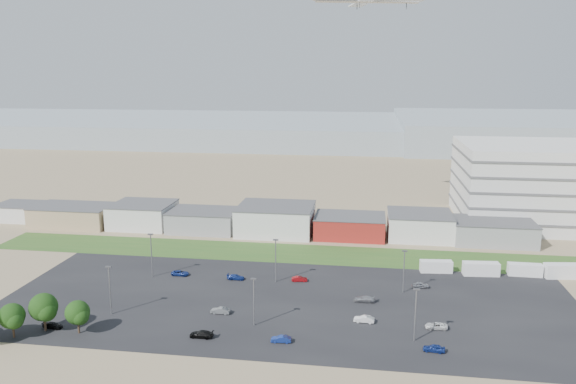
% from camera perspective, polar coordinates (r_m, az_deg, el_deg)
% --- Properties ---
extents(ground, '(700.00, 700.00, 0.00)m').
position_cam_1_polar(ground, '(102.27, -4.63, -15.30)').
color(ground, '#8A7557').
rests_on(ground, ground).
extents(parking_lot, '(120.00, 50.00, 0.01)m').
position_cam_1_polar(parking_lot, '(119.20, -0.06, -11.11)').
color(parking_lot, black).
rests_on(parking_lot, ground).
extents(grass_strip, '(160.00, 16.00, 0.02)m').
position_cam_1_polar(grass_strip, '(149.51, -0.17, -6.21)').
color(grass_strip, '#2E5620').
rests_on(grass_strip, ground).
extents(hills_backdrop, '(700.00, 200.00, 9.00)m').
position_cam_1_polar(hills_backdrop, '(406.05, 11.02, 5.88)').
color(hills_backdrop, gray).
rests_on(hills_backdrop, ground).
extents(building_row, '(170.00, 20.00, 8.00)m').
position_cam_1_polar(building_row, '(169.38, -4.92, -2.64)').
color(building_row, silver).
rests_on(building_row, ground).
extents(box_trailer_a, '(7.70, 3.03, 2.82)m').
position_cam_1_polar(box_trailer_a, '(139.99, 14.81, -7.32)').
color(box_trailer_a, silver).
rests_on(box_trailer_a, ground).
extents(box_trailer_b, '(8.46, 3.24, 3.11)m').
position_cam_1_polar(box_trailer_b, '(140.96, 19.01, -7.39)').
color(box_trailer_b, silver).
rests_on(box_trailer_b, ground).
extents(box_trailer_c, '(7.72, 2.56, 2.87)m').
position_cam_1_polar(box_trailer_c, '(144.36, 22.92, -7.29)').
color(box_trailer_c, silver).
rests_on(box_trailer_c, ground).
extents(box_trailer_d, '(9.06, 3.81, 3.30)m').
position_cam_1_polar(box_trailer_d, '(146.58, 26.23, -7.21)').
color(box_trailer_d, silver).
rests_on(box_trailer_d, ground).
extents(tree_mid, '(4.89, 4.89, 7.33)m').
position_cam_1_polar(tree_mid, '(114.42, -26.22, -11.47)').
color(tree_mid, black).
rests_on(tree_mid, ground).
extents(tree_right, '(5.51, 5.51, 8.26)m').
position_cam_1_polar(tree_right, '(114.59, -23.57, -10.93)').
color(tree_right, black).
rests_on(tree_right, ground).
extents(tree_near, '(4.75, 4.75, 7.13)m').
position_cam_1_polar(tree_near, '(111.61, -20.59, -11.61)').
color(tree_near, black).
rests_on(tree_near, ground).
extents(lightpole_front_l, '(1.17, 0.49, 9.95)m').
position_cam_1_polar(lightpole_front_l, '(117.20, -17.63, -9.50)').
color(lightpole_front_l, slate).
rests_on(lightpole_front_l, ground).
extents(lightpole_front_m, '(1.11, 0.46, 9.40)m').
position_cam_1_polar(lightpole_front_m, '(107.47, -3.49, -11.09)').
color(lightpole_front_m, slate).
rests_on(lightpole_front_m, ground).
extents(lightpole_front_r, '(1.16, 0.48, 9.87)m').
position_cam_1_polar(lightpole_front_r, '(103.91, 12.81, -12.09)').
color(lightpole_front_r, slate).
rests_on(lightpole_front_r, ground).
extents(lightpole_back_l, '(1.23, 0.51, 10.42)m').
position_cam_1_polar(lightpole_back_l, '(135.06, -13.69, -6.27)').
color(lightpole_back_l, slate).
rests_on(lightpole_back_l, ground).
extents(lightpole_back_m, '(1.19, 0.49, 10.08)m').
position_cam_1_polar(lightpole_back_m, '(128.26, -1.26, -6.99)').
color(lightpole_back_m, slate).
rests_on(lightpole_back_m, ground).
extents(lightpole_back_r, '(1.12, 0.47, 9.54)m').
position_cam_1_polar(lightpole_back_r, '(124.80, 11.69, -7.93)').
color(lightpole_back_r, slate).
rests_on(lightpole_back_r, ground).
extents(parked_car_0, '(4.21, 2.06, 1.15)m').
position_cam_1_polar(parked_car_0, '(111.18, 14.82, -13.00)').
color(parked_car_0, silver).
rests_on(parked_car_0, ground).
extents(parked_car_1, '(4.01, 1.65, 1.29)m').
position_cam_1_polar(parked_car_1, '(111.10, 7.73, -12.67)').
color(parked_car_1, silver).
rests_on(parked_car_1, ground).
extents(parked_car_2, '(3.87, 1.88, 1.27)m').
position_cam_1_polar(parked_car_2, '(102.89, 14.60, -15.10)').
color(parked_car_2, navy).
rests_on(parked_car_2, ground).
extents(parked_car_3, '(4.41, 1.89, 1.27)m').
position_cam_1_polar(parked_car_3, '(105.65, -8.79, -14.08)').
color(parked_car_3, black).
rests_on(parked_car_3, ground).
extents(parked_car_4, '(3.95, 1.51, 1.29)m').
position_cam_1_polar(parked_car_4, '(114.56, -6.88, -11.85)').
color(parked_car_4, '#595B5E').
rests_on(parked_car_4, ground).
extents(parked_car_6, '(4.07, 1.66, 1.18)m').
position_cam_1_polar(parked_car_6, '(131.59, -5.33, -8.60)').
color(parked_car_6, navy).
rests_on(parked_car_6, ground).
extents(parked_car_8, '(3.93, 1.88, 1.30)m').
position_cam_1_polar(parked_car_8, '(129.65, 13.30, -9.18)').
color(parked_car_8, '#A5A5AA').
rests_on(parked_car_8, ground).
extents(parked_car_9, '(4.19, 2.02, 1.15)m').
position_cam_1_polar(parked_car_9, '(135.92, -10.89, -8.09)').
color(parked_car_9, navy).
rests_on(parked_car_9, ground).
extents(parked_car_10, '(3.90, 1.82, 1.10)m').
position_cam_1_polar(parked_car_10, '(116.54, -22.79, -12.38)').
color(parked_car_10, black).
rests_on(parked_car_10, ground).
extents(parked_car_11, '(3.70, 1.71, 1.17)m').
position_cam_1_polar(parked_car_11, '(129.95, 1.17, -8.82)').
color(parked_car_11, maroon).
rests_on(parked_car_11, ground).
extents(parked_car_12, '(4.43, 1.93, 1.27)m').
position_cam_1_polar(parked_car_12, '(120.13, 7.76, -10.71)').
color(parked_car_12, '#A5A5AA').
rests_on(parked_car_12, ground).
extents(parked_car_13, '(3.71, 1.49, 1.20)m').
position_cam_1_polar(parked_car_13, '(102.86, -0.71, -14.71)').
color(parked_car_13, navy).
rests_on(parked_car_13, ground).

